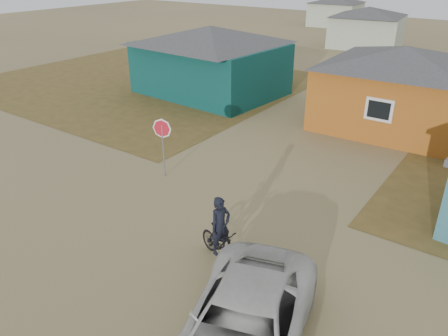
# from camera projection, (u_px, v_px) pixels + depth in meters

# --- Properties ---
(ground) EXTENTS (120.00, 120.00, 0.00)m
(ground) POSITION_uv_depth(u_px,v_px,m) (164.00, 244.00, 12.71)
(ground) COLOR #918054
(grass_nw) EXTENTS (20.00, 18.00, 0.00)m
(grass_nw) POSITION_uv_depth(u_px,v_px,m) (142.00, 81.00, 29.57)
(grass_nw) COLOR brown
(grass_nw) RESTS_ON ground
(house_teal) EXTENTS (8.93, 7.08, 4.00)m
(house_teal) POSITION_uv_depth(u_px,v_px,m) (210.00, 59.00, 26.17)
(house_teal) COLOR #093634
(house_teal) RESTS_ON ground
(house_yellow) EXTENTS (7.72, 6.76, 3.90)m
(house_yellow) POSITION_uv_depth(u_px,v_px,m) (400.00, 87.00, 20.80)
(house_yellow) COLOR #A85919
(house_yellow) RESTS_ON ground
(house_pale_west) EXTENTS (7.04, 6.15, 3.60)m
(house_pale_west) POSITION_uv_depth(u_px,v_px,m) (367.00, 27.00, 39.97)
(house_pale_west) COLOR #A8B69C
(house_pale_west) RESTS_ON ground
(house_pale_north) EXTENTS (6.28, 5.81, 3.40)m
(house_pale_north) POSITION_uv_depth(u_px,v_px,m) (336.00, 11.00, 53.01)
(house_pale_north) COLOR #A8B69C
(house_pale_north) RESTS_ON ground
(stop_sign) EXTENTS (0.75, 0.12, 2.30)m
(stop_sign) POSITION_uv_depth(u_px,v_px,m) (162.00, 134.00, 16.01)
(stop_sign) COLOR gray
(stop_sign) RESTS_ON ground
(cyclist) EXTENTS (1.78, 0.96, 1.94)m
(cyclist) POSITION_uv_depth(u_px,v_px,m) (221.00, 238.00, 11.79)
(cyclist) COLOR black
(cyclist) RESTS_ON ground
(vehicle) EXTENTS (3.93, 5.79, 1.47)m
(vehicle) POSITION_uv_depth(u_px,v_px,m) (244.00, 329.00, 8.86)
(vehicle) COLOR silver
(vehicle) RESTS_ON ground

